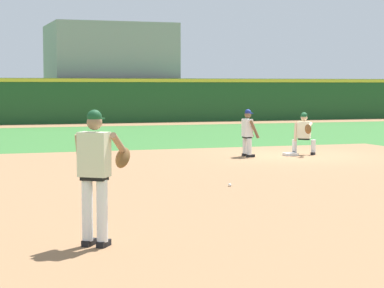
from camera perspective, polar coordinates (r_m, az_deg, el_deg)
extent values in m
plane|color=#336B2D|center=(23.47, 7.50, -0.89)|extent=(160.00, 160.00, 0.00)
cube|color=#936B47|center=(16.74, 3.00, -3.00)|extent=(18.00, 18.00, 0.01)
cube|color=#936B47|center=(42.30, -4.56, 1.52)|extent=(48.00, 3.20, 0.01)
cube|color=white|center=(23.47, 7.50, -0.78)|extent=(0.38, 0.38, 0.09)
sphere|color=white|center=(16.17, 2.90, -3.14)|extent=(0.07, 0.07, 0.07)
cube|color=black|center=(10.37, -7.85, -7.45)|extent=(0.24, 0.27, 0.09)
cylinder|color=white|center=(10.25, -7.98, -5.00)|extent=(0.15, 0.15, 0.84)
cube|color=black|center=(10.28, -6.74, -7.55)|extent=(0.24, 0.27, 0.09)
cylinder|color=white|center=(10.16, -6.86, -5.08)|extent=(0.15, 0.15, 0.84)
cube|color=black|center=(10.14, -7.45, -2.59)|extent=(0.39, 0.36, 0.06)
cube|color=beige|center=(10.10, -7.47, -0.79)|extent=(0.46, 0.43, 0.60)
sphere|color=#9E7051|center=(10.09, -7.44, 1.65)|extent=(0.21, 0.21, 0.21)
sphere|color=#194C28|center=(10.09, -7.45, 2.05)|extent=(0.20, 0.20, 0.20)
cube|color=#194C28|center=(10.17, -7.22, 1.93)|extent=(0.20, 0.19, 0.02)
cylinder|color=#9E7051|center=(10.28, -8.54, -0.85)|extent=(0.19, 0.21, 0.59)
cylinder|color=#9E7051|center=(10.26, -5.49, -0.16)|extent=(0.39, 0.47, 0.41)
ellipsoid|color=brown|center=(10.35, -5.30, -1.05)|extent=(0.34, 0.36, 0.34)
cube|color=black|center=(23.79, 9.20, -0.73)|extent=(0.25, 0.27, 0.09)
cylinder|color=white|center=(23.81, 9.23, -0.16)|extent=(0.15, 0.15, 0.40)
cube|color=black|center=(23.91, 7.79, -0.69)|extent=(0.25, 0.27, 0.09)
cylinder|color=white|center=(23.93, 7.81, -0.12)|extent=(0.15, 0.15, 0.40)
cube|color=black|center=(23.85, 8.53, 0.39)|extent=(0.39, 0.37, 0.06)
cube|color=beige|center=(23.83, 8.53, 1.06)|extent=(0.46, 0.44, 0.52)
sphere|color=#DBB28E|center=(23.79, 8.53, 2.00)|extent=(0.21, 0.21, 0.21)
sphere|color=#194C28|center=(23.79, 8.54, 2.17)|extent=(0.20, 0.20, 0.20)
cube|color=#194C28|center=(23.70, 8.49, 2.10)|extent=(0.20, 0.19, 0.02)
cylinder|color=#DBB28E|center=(23.37, 8.94, 1.35)|extent=(0.43, 0.51, 0.24)
cylinder|color=#DBB28E|center=(23.79, 7.89, 0.92)|extent=(0.22, 0.24, 0.58)
ellipsoid|color=brown|center=(23.16, 8.84, 1.13)|extent=(0.29, 0.30, 0.35)
cube|color=black|center=(23.17, 4.15, -0.82)|extent=(0.27, 0.13, 0.09)
cylinder|color=white|center=(23.13, 4.06, -0.12)|extent=(0.15, 0.15, 0.50)
cube|color=black|center=(22.79, 4.48, -0.91)|extent=(0.27, 0.13, 0.09)
cylinder|color=white|center=(22.75, 4.39, -0.20)|extent=(0.15, 0.15, 0.50)
cube|color=black|center=(22.92, 4.23, 0.51)|extent=(0.22, 0.35, 0.06)
cube|color=white|center=(22.90, 4.23, 1.24)|extent=(0.27, 0.42, 0.54)
sphere|color=brown|center=(22.89, 4.28, 2.24)|extent=(0.21, 0.21, 0.21)
sphere|color=navy|center=(22.89, 4.28, 2.41)|extent=(0.20, 0.20, 0.20)
cube|color=navy|center=(22.92, 4.50, 2.35)|extent=(0.12, 0.18, 0.02)
cylinder|color=brown|center=(23.19, 4.37, 1.20)|extent=(0.33, 0.11, 0.56)
cylinder|color=brown|center=(22.72, 4.79, 1.13)|extent=(0.33, 0.11, 0.56)
cube|color=#1E4C23|center=(44.19, -5.21, 3.32)|extent=(48.00, 0.50, 2.60)
cube|color=gold|center=(44.16, -5.21, 4.85)|extent=(48.00, 0.54, 0.20)
cube|color=gray|center=(47.84, -6.28, 5.44)|extent=(7.54, 5.90, 6.00)
cube|color=gray|center=(45.77, -5.70, 5.15)|extent=(7.14, 0.85, 0.06)
cube|color=#286B42|center=(45.02, -9.51, 5.39)|extent=(0.47, 0.20, 0.44)
cube|color=#286B42|center=(45.12, -8.80, 5.39)|extent=(0.47, 0.20, 0.44)
cube|color=#286B42|center=(45.22, -8.10, 5.40)|extent=(0.47, 0.20, 0.44)
cube|color=#286B42|center=(45.32, -7.40, 5.40)|extent=(0.47, 0.20, 0.44)
cube|color=#286B42|center=(45.44, -6.70, 5.41)|extent=(0.47, 0.20, 0.44)
cube|color=#286B42|center=(45.56, -6.00, 5.41)|extent=(0.47, 0.20, 0.44)
cube|color=#286B42|center=(45.69, -5.31, 5.41)|extent=(0.47, 0.20, 0.44)
cube|color=#286B42|center=(45.82, -4.63, 5.42)|extent=(0.47, 0.20, 0.44)
cube|color=#286B42|center=(45.96, -3.95, 5.42)|extent=(0.47, 0.20, 0.44)
cube|color=#286B42|center=(46.11, -3.27, 5.42)|extent=(0.47, 0.20, 0.44)
cube|color=#286B42|center=(46.26, -2.59, 5.42)|extent=(0.47, 0.20, 0.44)
cube|color=#286B42|center=(46.42, -1.93, 5.42)|extent=(0.47, 0.20, 0.44)
cube|color=gray|center=(46.61, -5.94, 5.81)|extent=(7.14, 0.85, 0.06)
cube|color=#286B42|center=(45.87, -9.69, 6.05)|extent=(0.47, 0.20, 0.44)
cube|color=#286B42|center=(45.97, -8.99, 6.06)|extent=(0.47, 0.20, 0.44)
cube|color=#286B42|center=(46.06, -8.30, 6.06)|extent=(0.47, 0.20, 0.44)
cube|color=#286B42|center=(46.17, -7.61, 6.07)|extent=(0.47, 0.20, 0.44)
cube|color=#286B42|center=(46.28, -6.93, 6.07)|extent=(0.47, 0.20, 0.44)
cube|color=#286B42|center=(46.40, -6.24, 6.07)|extent=(0.47, 0.20, 0.44)
cube|color=#286B42|center=(46.53, -5.56, 6.07)|extent=(0.47, 0.20, 0.44)
cube|color=#286B42|center=(46.66, -4.89, 6.07)|extent=(0.47, 0.20, 0.44)
cube|color=#286B42|center=(46.79, -4.22, 6.07)|extent=(0.47, 0.20, 0.44)
cube|color=#286B42|center=(46.94, -3.55, 6.07)|extent=(0.47, 0.20, 0.44)
cube|color=#286B42|center=(47.09, -2.89, 6.07)|extent=(0.47, 0.20, 0.44)
cube|color=#286B42|center=(47.25, -2.23, 6.07)|extent=(0.47, 0.20, 0.44)
cube|color=gray|center=(47.45, -6.18, 6.45)|extent=(7.14, 0.85, 0.06)
cube|color=#286B42|center=(46.73, -9.86, 6.70)|extent=(0.47, 0.20, 0.44)
cube|color=#286B42|center=(46.82, -9.18, 6.70)|extent=(0.47, 0.20, 0.44)
cube|color=#286B42|center=(46.92, -8.50, 6.70)|extent=(0.47, 0.20, 0.44)
cube|color=#286B42|center=(47.02, -7.82, 6.71)|extent=(0.47, 0.20, 0.44)
cube|color=#286B42|center=(47.13, -7.15, 6.71)|extent=(0.47, 0.20, 0.44)
cube|color=#286B42|center=(47.25, -6.47, 6.71)|extent=(0.47, 0.20, 0.44)
cube|color=#286B42|center=(47.37, -5.81, 6.71)|extent=(0.47, 0.20, 0.44)
cube|color=#286B42|center=(47.50, -5.14, 6.71)|extent=(0.47, 0.20, 0.44)
cube|color=#286B42|center=(47.64, -4.48, 6.70)|extent=(0.47, 0.20, 0.44)
cube|color=#286B42|center=(47.78, -3.82, 6.70)|extent=(0.47, 0.20, 0.44)
cube|color=#286B42|center=(47.93, -3.17, 6.70)|extent=(0.47, 0.20, 0.44)
cube|color=#286B42|center=(48.08, -2.52, 6.69)|extent=(0.47, 0.20, 0.44)
cube|color=gray|center=(48.30, -6.40, 7.06)|extent=(7.14, 0.85, 0.06)
cube|color=#286B42|center=(47.59, -10.03, 7.32)|extent=(0.47, 0.20, 0.44)
cube|color=#286B42|center=(47.68, -9.36, 7.32)|extent=(0.47, 0.20, 0.44)
cube|color=#286B42|center=(47.78, -8.69, 7.32)|extent=(0.47, 0.20, 0.44)
cube|color=#286B42|center=(47.88, -8.02, 7.32)|extent=(0.47, 0.20, 0.44)
cube|color=#286B42|center=(47.99, -7.36, 7.32)|extent=(0.47, 0.20, 0.44)
cube|color=#286B42|center=(48.10, -6.70, 7.32)|extent=(0.47, 0.20, 0.44)
cube|color=#286B42|center=(48.22, -6.04, 7.32)|extent=(0.47, 0.20, 0.44)
cube|color=#286B42|center=(48.35, -5.38, 7.32)|extent=(0.47, 0.20, 0.44)
cube|color=#286B42|center=(48.48, -4.73, 7.31)|extent=(0.47, 0.20, 0.44)
cube|color=#286B42|center=(48.62, -4.09, 7.31)|extent=(0.47, 0.20, 0.44)
cube|color=#286B42|center=(48.77, -3.44, 7.31)|extent=(0.47, 0.20, 0.44)
cube|color=#286B42|center=(48.92, -2.80, 7.30)|extent=(0.47, 0.20, 0.44)
cube|color=gray|center=(49.16, -6.62, 7.66)|extent=(7.14, 0.85, 0.06)
cube|color=#286B42|center=(48.46, -10.20, 7.91)|extent=(0.47, 0.20, 0.44)
cube|color=#286B42|center=(48.55, -9.53, 7.91)|extent=(0.47, 0.20, 0.44)
cube|color=#286B42|center=(48.65, -8.87, 7.92)|extent=(0.47, 0.20, 0.44)
cube|color=#286B42|center=(48.74, -8.22, 7.92)|extent=(0.47, 0.20, 0.44)
cube|color=#286B42|center=(48.85, -7.56, 7.92)|extent=(0.47, 0.20, 0.44)
cube|color=#286B42|center=(48.96, -6.91, 7.91)|extent=(0.47, 0.20, 0.44)
cube|color=#286B42|center=(49.08, -6.26, 7.91)|extent=(0.47, 0.20, 0.44)
cube|color=#286B42|center=(49.21, -5.62, 7.91)|extent=(0.47, 0.20, 0.44)
cube|color=#286B42|center=(49.34, -4.98, 7.90)|extent=(0.47, 0.20, 0.44)
cube|color=#286B42|center=(49.47, -4.34, 7.90)|extent=(0.47, 0.20, 0.44)
cube|color=#286B42|center=(49.62, -3.71, 7.89)|extent=(0.47, 0.20, 0.44)
cube|color=#286B42|center=(49.77, -3.08, 7.88)|extent=(0.47, 0.20, 0.44)
cube|color=gray|center=(50.02, -6.84, 8.23)|extent=(7.14, 0.85, 0.06)
cube|color=#286B42|center=(49.34, -10.35, 8.49)|extent=(0.47, 0.20, 0.44)
cube|color=#286B42|center=(49.42, -9.70, 8.49)|extent=(0.47, 0.20, 0.44)
cube|color=#286B42|center=(49.52, -9.05, 8.49)|extent=(0.47, 0.20, 0.44)
cube|color=#286B42|center=(49.62, -8.41, 8.49)|extent=(0.47, 0.20, 0.44)
cube|color=#286B42|center=(49.72, -7.76, 8.49)|extent=(0.47, 0.20, 0.44)
cube|color=#286B42|center=(49.83, -7.12, 8.49)|extent=(0.47, 0.20, 0.44)
cube|color=#286B42|center=(49.95, -6.48, 8.48)|extent=(0.47, 0.20, 0.44)
cube|color=#286B42|center=(50.07, -5.85, 8.48)|extent=(0.47, 0.20, 0.44)
cube|color=#286B42|center=(50.20, -5.22, 8.47)|extent=(0.47, 0.20, 0.44)
cube|color=#286B42|center=(50.33, -4.59, 8.47)|extent=(0.47, 0.20, 0.44)
cube|color=#286B42|center=(50.47, -3.96, 8.46)|extent=(0.47, 0.20, 0.44)
cube|color=#286B42|center=(50.62, -3.34, 8.45)|extent=(0.47, 0.20, 0.44)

